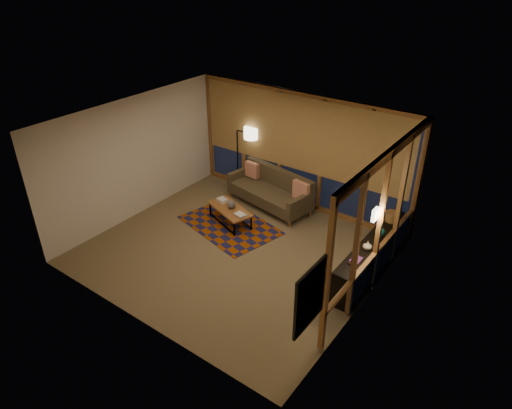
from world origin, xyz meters
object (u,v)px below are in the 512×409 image
Objects in this scene: coffee_table at (230,216)px; bookshelf at (372,256)px; sofa at (269,190)px; floor_lamp at (238,157)px.

coffee_table is 0.42× the size of bookshelf.
sofa is 1.21m from coffee_table.
bookshelf is (3.24, 0.22, 0.15)m from coffee_table.
sofa is 1.84× the size of coffee_table.
sofa reaches higher than bookshelf.
floor_lamp is (-1.21, 0.35, 0.41)m from sofa.
bookshelf reaches higher than coffee_table.
floor_lamp is 4.42m from bookshelf.
bookshelf is at bearing -6.84° from sofa.
sofa is at bearing 162.67° from bookshelf.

